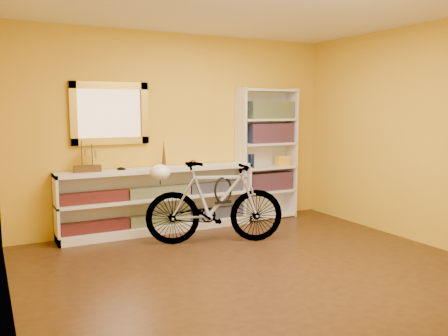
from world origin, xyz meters
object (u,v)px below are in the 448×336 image
bookcase (267,154)px  helmet (160,172)px  bicycle (215,202)px  console_unit (159,200)px

bookcase → helmet: bookcase is taller
bookcase → helmet: bearing=-161.9°
bicycle → helmet: bicycle is taller
console_unit → bicycle: 0.90m
console_unit → bicycle: bicycle is taller
bicycle → helmet: bearing=90.0°
console_unit → bookcase: 1.75m
bookcase → helmet: size_ratio=7.74×
bookcase → console_unit: bearing=-179.1°
console_unit → bookcase: bookcase is taller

